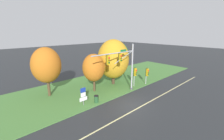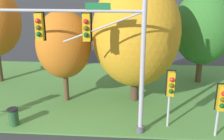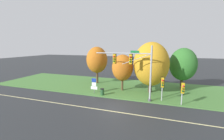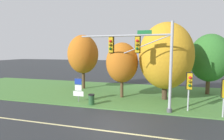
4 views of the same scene
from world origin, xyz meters
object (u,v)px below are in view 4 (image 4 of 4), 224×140
Objects in this scene: traffic_signal_mast at (144,55)px; route_sign_post at (78,89)px; tree_behind_signpost at (166,56)px; tree_mid_verge at (209,58)px; pedestrian_signal_further_along at (189,84)px; trash_bin at (91,99)px; tree_nearest_road at (83,54)px; tree_left_of_mast at (122,63)px.

traffic_signal_mast is 3.33× the size of route_sign_post.
route_sign_post is 0.30× the size of tree_behind_signpost.
tree_mid_verge is at bearing 36.50° from tree_behind_signpost.
pedestrian_signal_further_along is 8.18m from trash_bin.
route_sign_post is 0.33× the size of tree_nearest_road.
tree_mid_verge is at bearing 48.51° from traffic_signal_mast.
tree_behind_signpost is (-1.71, 3.26, 2.01)m from pedestrian_signal_further_along.
route_sign_post is 5.03m from tree_left_of_mast.
pedestrian_signal_further_along is 6.73m from tree_left_of_mast.
traffic_signal_mast is 4.32m from tree_left_of_mast.
route_sign_post is 8.89m from tree_behind_signpost.
tree_behind_signpost is (4.22, 0.35, 0.69)m from tree_left_of_mast.
trash_bin is at bearing -147.29° from tree_mid_verge.
route_sign_post is at bearing -143.06° from tree_left_of_mast.
tree_nearest_road is 1.02× the size of tree_mid_verge.
tree_nearest_road is at bearing 152.78° from tree_left_of_mast.
tree_left_of_mast reaches higher than trash_bin.
traffic_signal_mast is at bearing -2.57° from trash_bin.
tree_behind_signpost reaches higher than tree_nearest_road.
tree_nearest_road reaches higher than tree_mid_verge.
pedestrian_signal_further_along is 0.55× the size of tree_left_of_mast.
tree_mid_verge is 13.43m from trash_bin.
tree_mid_verge is at bearing 32.71° from trash_bin.
tree_left_of_mast is 9.64m from tree_mid_verge.
tree_left_of_mast is (-2.48, 3.42, -0.88)m from traffic_signal_mast.
route_sign_post is at bearing 178.65° from pedestrian_signal_further_along.
tree_nearest_road reaches higher than trash_bin.
route_sign_post is 6.67m from tree_nearest_road.
tree_nearest_road reaches higher than route_sign_post.
trash_bin is at bearing -19.33° from route_sign_post.
pedestrian_signal_further_along is at bearing -26.15° from tree_left_of_mast.
tree_nearest_road is at bearing 142.01° from traffic_signal_mast.
tree_mid_verge is at bearing 27.51° from route_sign_post.
tree_behind_signpost is (7.79, 3.04, 3.01)m from route_sign_post.
tree_behind_signpost is at bearing 65.30° from traffic_signal_mast.
tree_behind_signpost is at bearing 29.67° from trash_bin.
tree_left_of_mast is 0.75× the size of tree_behind_signpost.
tree_behind_signpost is 8.02× the size of trash_bin.
tree_behind_signpost is at bearing -14.43° from tree_nearest_road.
traffic_signal_mast is at bearing -131.49° from tree_mid_verge.
tree_behind_signpost is at bearing 21.31° from route_sign_post.
trash_bin is at bearing -177.78° from pedestrian_signal_further_along.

